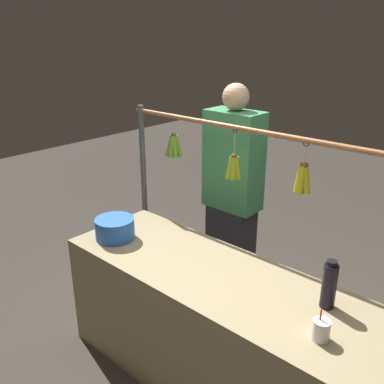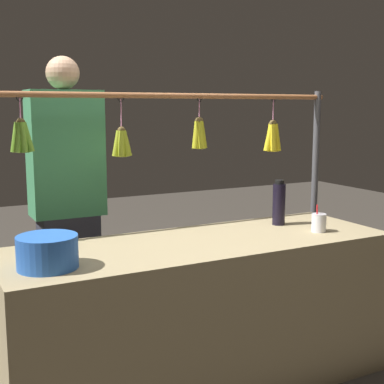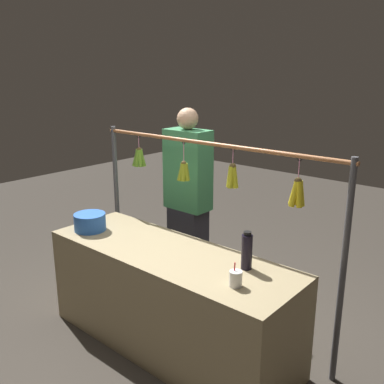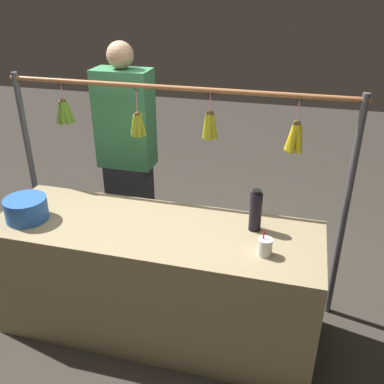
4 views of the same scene
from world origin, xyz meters
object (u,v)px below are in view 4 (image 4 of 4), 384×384
Objects in this scene: drink_cup at (265,247)px; vendor_person at (128,160)px; water_bottle at (256,211)px; blue_bucket at (26,209)px.

drink_cup is 1.48m from vendor_person.
water_bottle is 1.01× the size of blue_bucket.
water_bottle is 0.15× the size of vendor_person.
drink_cup is at bearing 142.84° from vendor_person.
drink_cup is at bearing 109.43° from water_bottle.
blue_bucket is at bearing -0.32° from drink_cup.
vendor_person is (-0.32, -0.89, 0.01)m from blue_bucket.
vendor_person is at bearing -37.16° from drink_cup.
blue_bucket is 0.15× the size of vendor_person.
blue_bucket is at bearing 9.79° from water_bottle.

